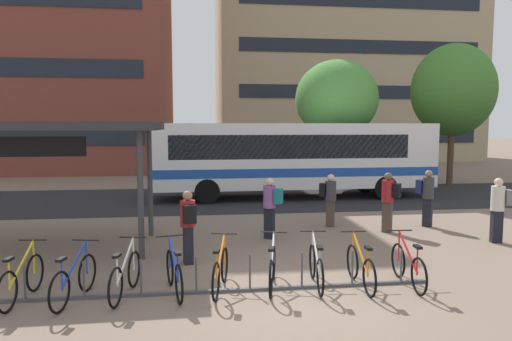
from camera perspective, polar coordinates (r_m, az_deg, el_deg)
ground at (r=8.87m, az=4.53°, el=-14.94°), size 200.00×200.00×0.00m
bus_lane_asphalt at (r=19.82m, az=-2.12°, el=-3.46°), size 80.00×7.20×0.01m
city_bus at (r=19.97m, az=4.73°, el=1.71°), size 12.06×2.74×3.20m
bike_rack at (r=8.90m, az=-4.04°, el=-14.23°), size 7.98×0.17×0.70m
parked_bicycle_yellow_0 at (r=9.35m, az=-26.94°, el=-11.96°), size 0.52×1.72×0.99m
parked_bicycle_blue_1 at (r=8.97m, az=-21.52°, el=-12.47°), size 0.57×1.69×0.99m
parked_bicycle_white_2 at (r=8.90m, az=-15.82°, el=-12.42°), size 0.52×1.71×0.99m
parked_bicycle_blue_3 at (r=8.84m, az=-10.06°, el=-12.43°), size 0.56×1.69×0.99m
parked_bicycle_orange_4 at (r=8.89m, az=-4.42°, el=-12.26°), size 0.56×1.70×0.99m
parked_bicycle_silver_5 at (r=9.00m, az=2.03°, el=-12.02°), size 0.56×1.69×0.99m
parked_bicycle_silver_6 at (r=9.15m, az=7.43°, el=-11.77°), size 0.52×1.72×0.99m
parked_bicycle_orange_7 at (r=9.27m, az=12.77°, el=-11.63°), size 0.52×1.72×0.99m
parked_bicycle_red_8 at (r=9.60m, az=18.26°, el=-11.17°), size 0.52×1.72×0.99m
transit_shelter at (r=12.71m, az=-28.00°, el=4.47°), size 7.16×3.24×3.20m
commuter_teal_pack_0 at (r=12.69m, az=1.82°, el=-4.10°), size 0.61×0.53×1.69m
commuter_grey_pack_1 at (r=13.83m, az=27.77°, el=-3.85°), size 0.57×0.40×1.73m
commuter_black_pack_2 at (r=10.46m, az=-8.37°, el=-6.32°), size 0.40×0.57×1.66m
commuter_navy_pack_3 at (r=15.15m, az=20.34°, el=-2.75°), size 0.59×0.58×1.75m
commuter_black_pack_4 at (r=14.38m, az=9.04°, el=-3.19°), size 0.59×0.45×1.63m
commuter_black_pack_5 at (r=13.97m, az=16.07°, el=-3.28°), size 0.60×0.56×1.75m
street_tree_0 at (r=24.37m, az=9.91°, el=8.66°), size 4.24×4.24×6.47m
street_tree_1 at (r=26.29m, az=23.14°, el=9.09°), size 4.21×4.21×7.31m
building_left_wing at (r=38.03m, az=-25.09°, el=15.84°), size 17.96×12.92×20.47m
building_right_wing at (r=47.14m, az=10.05°, el=17.42°), size 23.02×13.82×25.75m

